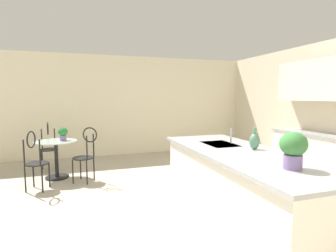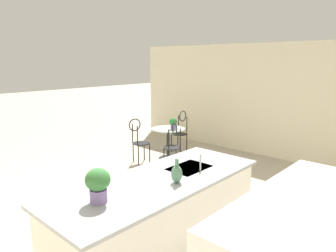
# 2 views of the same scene
# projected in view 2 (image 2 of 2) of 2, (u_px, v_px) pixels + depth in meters

# --- Properties ---
(ground_plane) EXTENTS (40.00, 40.00, 0.00)m
(ground_plane) POSITION_uv_depth(u_px,v_px,m) (133.00, 217.00, 4.65)
(ground_plane) COLOR #B2A893
(wall_left_window) EXTENTS (0.12, 7.80, 2.70)m
(wall_left_window) POSITION_uv_depth(u_px,v_px,m) (267.00, 101.00, 7.45)
(wall_left_window) COLOR beige
(wall_left_window) RESTS_ON ground
(kitchen_island) EXTENTS (2.80, 1.06, 0.92)m
(kitchen_island) POSITION_uv_depth(u_px,v_px,m) (160.00, 214.00, 3.78)
(kitchen_island) COLOR white
(kitchen_island) RESTS_ON ground
(bistro_table) EXTENTS (0.80, 0.80, 0.74)m
(bistro_table) POSITION_uv_depth(u_px,v_px,m) (168.00, 141.00, 7.32)
(bistro_table) COLOR black
(bistro_table) RESTS_ON ground
(chair_near_window) EXTENTS (0.52, 0.52, 1.04)m
(chair_near_window) POSITION_uv_depth(u_px,v_px,m) (173.00, 143.00, 6.61)
(chair_near_window) COLOR black
(chair_near_window) RESTS_ON ground
(chair_by_island) EXTENTS (0.50, 0.41, 1.04)m
(chair_by_island) POSITION_uv_depth(u_px,v_px,m) (181.00, 129.00, 7.93)
(chair_by_island) COLOR black
(chair_by_island) RESTS_ON ground
(chair_toward_desk) EXTENTS (0.52, 0.47, 1.04)m
(chair_toward_desk) POSITION_uv_depth(u_px,v_px,m) (139.00, 139.00, 6.98)
(chair_toward_desk) COLOR black
(chair_toward_desk) RESTS_ON ground
(sink_faucet) EXTENTS (0.02, 0.02, 0.22)m
(sink_faucet) POSITION_uv_depth(u_px,v_px,m) (200.00, 162.00, 3.94)
(sink_faucet) COLOR #B2B5BA
(sink_faucet) RESTS_ON kitchen_island
(potted_plant_on_table) EXTENTS (0.18, 0.18, 0.26)m
(potted_plant_on_table) POSITION_uv_depth(u_px,v_px,m) (173.00, 123.00, 7.15)
(potted_plant_on_table) COLOR #7A669E
(potted_plant_on_table) RESTS_ON bistro_table
(potted_plant_counter_far) EXTENTS (0.25, 0.25, 0.35)m
(potted_plant_counter_far) POSITION_uv_depth(u_px,v_px,m) (98.00, 183.00, 3.04)
(potted_plant_counter_far) COLOR #7A669E
(potted_plant_counter_far) RESTS_ON kitchen_island
(vase_on_counter) EXTENTS (0.13, 0.13, 0.29)m
(vase_on_counter) POSITION_uv_depth(u_px,v_px,m) (177.00, 174.00, 3.55)
(vase_on_counter) COLOR #4C7A5B
(vase_on_counter) RESTS_ON kitchen_island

